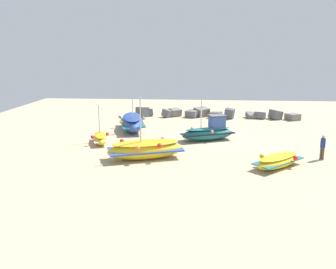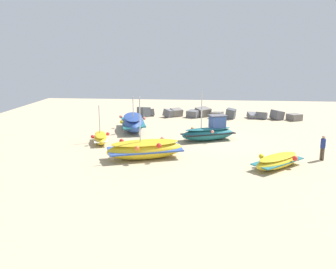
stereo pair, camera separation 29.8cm
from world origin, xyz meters
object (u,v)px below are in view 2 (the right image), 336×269
Objects in this scene: fishing_boat_0 at (278,161)px; fishing_boat_1 at (133,122)px; person_walking at (323,146)px; fishing_boat_4 at (145,149)px; fishing_boat_3 at (209,132)px; fishing_boat_2 at (100,138)px.

fishing_boat_0 is 14.64m from fishing_boat_1.
fishing_boat_1 is at bearing 112.67° from person_walking.
person_walking is (11.62, 0.72, 0.31)m from fishing_boat_4.
fishing_boat_3 is 0.86× the size of fishing_boat_4.
fishing_boat_1 is 3.46× the size of person_walking.
fishing_boat_2 is 16.04m from person_walking.
fishing_boat_2 is 0.69× the size of fishing_boat_3.
person_walking is at bearing 60.50° from fishing_boat_2.
person_walking reaches higher than fishing_boat_0.
person_walking is (3.20, 1.83, 0.56)m from fishing_boat_0.
fishing_boat_3 is (8.42, 1.70, 0.26)m from fishing_boat_2.
fishing_boat_1 is at bearing -85.80° from fishing_boat_0.
fishing_boat_2 is 1.90× the size of person_walking.
fishing_boat_4 reaches higher than fishing_boat_3.
fishing_boat_1 is 1.82× the size of fishing_boat_2.
fishing_boat_2 is at bearing 116.93° from fishing_boat_4.
fishing_boat_0 is 7.80m from fishing_boat_3.
fishing_boat_3 is (-4.11, 6.62, 0.26)m from fishing_boat_0.
person_walking is (7.31, -4.78, 0.29)m from fishing_boat_3.
fishing_boat_4 reaches higher than fishing_boat_1.
fishing_boat_3 is (6.79, -3.16, -0.06)m from fishing_boat_1.
fishing_boat_2 is 5.61m from fishing_boat_4.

